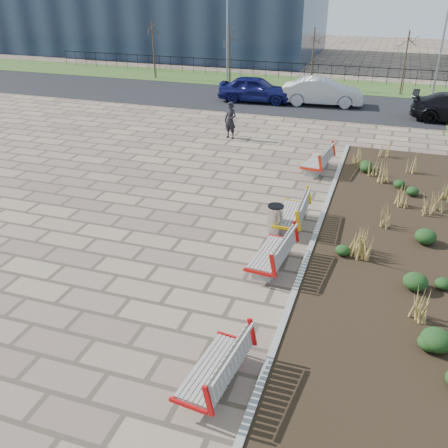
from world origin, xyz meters
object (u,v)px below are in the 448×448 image
(pedestrian, at_px, (230,120))
(lamp_east, at_px, (441,49))
(lamp_west, at_px, (227,40))
(car_blue, at_px, (255,89))
(car_silver, at_px, (323,92))
(litter_bin, at_px, (275,220))
(bench_b, at_px, (270,252))
(bench_c, at_px, (290,212))
(bench_a, at_px, (213,366))
(bench_d, at_px, (317,159))

(pedestrian, distance_m, lamp_east, 15.86)
(pedestrian, distance_m, lamp_west, 13.20)
(car_blue, height_order, lamp_west, lamp_west)
(car_silver, bearing_deg, litter_bin, 177.55)
(litter_bin, xyz_separation_m, pedestrian, (-4.43, 9.19, 0.40))
(litter_bin, relative_size, car_blue, 0.21)
(bench_b, bearing_deg, car_silver, 99.59)
(bench_c, xyz_separation_m, litter_bin, (-0.33, -0.74, -0.01))
(litter_bin, distance_m, car_silver, 17.48)
(lamp_west, bearing_deg, bench_b, -69.00)
(car_silver, distance_m, lamp_east, 8.00)
(litter_bin, xyz_separation_m, lamp_west, (-8.67, 21.50, 2.55))
(pedestrian, xyz_separation_m, car_blue, (-0.87, 7.77, -0.09))
(bench_a, distance_m, bench_b, 4.70)
(bench_b, distance_m, lamp_east, 24.10)
(lamp_east, bearing_deg, bench_b, -102.04)
(bench_c, bearing_deg, lamp_west, 112.31)
(pedestrian, bearing_deg, lamp_west, 127.72)
(bench_d, distance_m, lamp_west, 18.09)
(pedestrian, relative_size, car_silver, 0.37)
(bench_c, height_order, lamp_east, lamp_east)
(bench_d, distance_m, car_blue, 12.31)
(car_blue, bearing_deg, bench_b, -166.94)
(bench_a, xyz_separation_m, bench_b, (0.00, 4.70, 0.00))
(bench_c, height_order, car_silver, car_silver)
(bench_b, height_order, pedestrian, pedestrian)
(bench_c, height_order, pedestrian, pedestrian)
(bench_c, relative_size, pedestrian, 1.17)
(pedestrian, relative_size, car_blue, 0.39)
(bench_c, distance_m, lamp_west, 22.77)
(bench_b, distance_m, bench_c, 2.68)
(bench_c, bearing_deg, bench_b, -91.13)
(litter_bin, bearing_deg, pedestrian, 115.76)
(bench_d, height_order, lamp_west, lamp_west)
(litter_bin, relative_size, lamp_east, 0.16)
(car_silver, height_order, lamp_west, lamp_west)
(bench_b, height_order, car_silver, car_silver)
(pedestrian, bearing_deg, bench_c, -41.86)
(bench_a, height_order, pedestrian, pedestrian)
(bench_c, distance_m, car_silver, 16.77)
(car_blue, bearing_deg, car_silver, -86.85)
(car_silver, bearing_deg, pedestrian, 152.21)
(bench_c, relative_size, lamp_west, 0.35)
(bench_b, bearing_deg, litter_bin, 104.67)
(bench_a, xyz_separation_m, pedestrian, (-4.76, 15.82, 0.39))
(bench_a, relative_size, lamp_west, 0.35)
(bench_b, xyz_separation_m, bench_c, (0.00, 2.68, 0.00))
(litter_bin, height_order, car_silver, car_silver)
(lamp_west, bearing_deg, bench_d, -59.84)
(bench_a, xyz_separation_m, car_silver, (-1.52, 24.07, 0.32))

